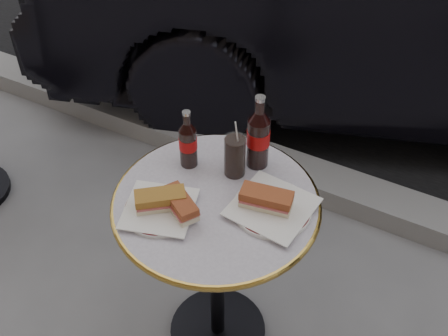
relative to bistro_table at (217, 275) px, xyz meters
The scene contains 11 objects.
ground 0.37m from the bistro_table, ahead, with size 80.00×80.00×0.00m, color slate.
curb 0.95m from the bistro_table, 90.00° to the left, with size 40.00×0.20×0.12m, color gray.
bistro_table is the anchor object (origin of this frame).
plate_left 0.41m from the bistro_table, 136.10° to the right, with size 0.21×0.21×0.01m, color white.
plate_right 0.41m from the bistro_table, 14.20° to the left, with size 0.23×0.23×0.01m, color white.
sandwich_left_a 0.43m from the bistro_table, 138.71° to the right, with size 0.14×0.07×0.05m, color #A16B28.
sandwich_left_b 0.42m from the bistro_table, 125.17° to the right, with size 0.13×0.06×0.05m, color brown.
sandwich_right 0.43m from the bistro_table, 13.91° to the left, with size 0.15×0.07×0.05m, color #974726.
cola_bottle_left 0.50m from the bistro_table, 146.56° to the left, with size 0.06×0.06×0.20m, color black, non-canonical shape.
cola_bottle_right 0.54m from the bistro_table, 79.52° to the left, with size 0.07×0.07×0.26m, color black, non-canonical shape.
cola_glass 0.45m from the bistro_table, 92.42° to the left, with size 0.07×0.07×0.14m, color black.
Camera 1 is at (0.56, -1.00, 1.93)m, focal length 45.00 mm.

